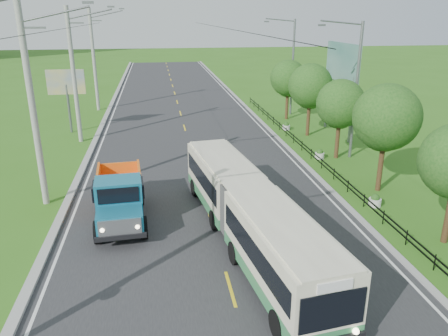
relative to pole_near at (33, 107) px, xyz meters
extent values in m
plane|color=#326818|center=(8.26, -9.00, -5.09)|extent=(240.00, 240.00, 0.00)
cube|color=#28282B|center=(8.26, 11.00, -5.08)|extent=(14.00, 120.00, 0.02)
cube|color=#9E9E99|center=(1.06, 11.00, -5.02)|extent=(0.40, 120.00, 0.15)
cube|color=#9E9E99|center=(15.41, 11.00, -5.04)|extent=(0.30, 120.00, 0.10)
cube|color=silver|center=(1.61, 11.00, -5.07)|extent=(0.12, 120.00, 0.00)
cube|color=silver|center=(14.91, 11.00, -5.07)|extent=(0.12, 120.00, 0.00)
cube|color=yellow|center=(8.26, -9.00, -5.07)|extent=(0.12, 2.20, 0.00)
cube|color=black|center=(16.26, 5.00, -4.79)|extent=(0.04, 40.00, 0.60)
cylinder|color=gray|center=(-0.04, 0.00, -0.09)|extent=(0.32, 0.32, 10.00)
cube|color=slate|center=(0.46, 0.00, 3.71)|extent=(1.20, 0.10, 0.10)
cube|color=slate|center=(3.06, 0.00, 4.81)|extent=(0.50, 0.18, 0.12)
cylinder|color=gray|center=(-0.04, 12.00, -0.09)|extent=(0.32, 0.32, 10.00)
cube|color=slate|center=(0.46, 12.00, 3.71)|extent=(1.20, 0.10, 0.10)
cube|color=slate|center=(3.06, 12.00, 4.81)|extent=(0.50, 0.18, 0.12)
cylinder|color=gray|center=(-0.04, 24.00, -0.09)|extent=(0.32, 0.32, 10.00)
cube|color=slate|center=(0.46, 24.00, 3.71)|extent=(1.20, 0.10, 0.10)
cube|color=slate|center=(3.06, 24.00, 4.81)|extent=(0.50, 0.18, 0.12)
cylinder|color=#382314|center=(18.06, -1.00, -3.41)|extent=(0.28, 0.28, 3.36)
sphere|color=#174814|center=(18.06, -1.00, -0.89)|extent=(3.60, 3.60, 3.60)
sphere|color=#174814|center=(18.26, -0.50, -1.61)|extent=(2.64, 2.64, 2.64)
cylinder|color=#382314|center=(18.06, 5.00, -3.58)|extent=(0.28, 0.28, 3.02)
sphere|color=#174814|center=(18.06, 5.00, -1.31)|extent=(3.24, 3.24, 3.24)
sphere|color=#174814|center=(18.26, 5.50, -1.96)|extent=(2.38, 2.38, 2.38)
cylinder|color=#382314|center=(18.06, 11.00, -3.47)|extent=(0.28, 0.28, 3.25)
sphere|color=#174814|center=(18.06, 11.00, -1.03)|extent=(3.48, 3.48, 3.48)
sphere|color=#174814|center=(18.26, 11.50, -1.73)|extent=(2.55, 2.55, 2.55)
cylinder|color=#382314|center=(18.06, 17.00, -3.55)|extent=(0.28, 0.28, 3.08)
sphere|color=#174814|center=(18.06, 17.00, -1.24)|extent=(3.30, 3.30, 3.30)
sphere|color=#174814|center=(18.26, 17.50, -1.90)|extent=(2.42, 2.42, 2.42)
cylinder|color=slate|center=(19.06, 5.00, -0.59)|extent=(0.20, 0.20, 9.00)
cylinder|color=slate|center=(17.66, 5.00, 3.81)|extent=(2.80, 0.10, 0.34)
cube|color=slate|center=(16.36, 5.00, 3.66)|extent=(0.45, 0.16, 0.12)
cylinder|color=slate|center=(19.06, 19.00, -0.59)|extent=(0.20, 0.20, 9.00)
cylinder|color=slate|center=(17.66, 19.00, 3.81)|extent=(2.80, 0.10, 0.34)
cube|color=slate|center=(16.36, 19.00, 3.66)|extent=(0.45, 0.16, 0.12)
cylinder|color=silver|center=(16.86, -3.00, -4.89)|extent=(0.64, 0.64, 0.40)
sphere|color=#174814|center=(16.86, -3.00, -4.64)|extent=(0.44, 0.44, 0.44)
cylinder|color=silver|center=(16.86, 5.00, -4.89)|extent=(0.64, 0.64, 0.40)
sphere|color=#174814|center=(16.86, 5.00, -4.64)|extent=(0.44, 0.44, 0.44)
cylinder|color=silver|center=(16.86, 13.00, -4.89)|extent=(0.64, 0.64, 0.40)
sphere|color=#174814|center=(16.86, 13.00, -4.64)|extent=(0.44, 0.44, 0.44)
cylinder|color=slate|center=(-1.24, 15.00, -3.09)|extent=(0.20, 0.20, 4.00)
cube|color=yellow|center=(-1.24, 15.00, -0.89)|extent=(3.00, 0.15, 2.00)
cylinder|color=slate|center=(20.56, 8.50, -2.59)|extent=(0.24, 0.24, 5.00)
cylinder|color=slate|center=(20.56, 13.50, -2.59)|extent=(0.24, 0.24, 5.00)
cube|color=#144C47|center=(20.56, 11.00, 0.71)|extent=(0.20, 6.00, 3.00)
cube|color=#327E49|center=(10.02, -9.44, -4.38)|extent=(3.11, 6.97, 0.49)
cube|color=beige|center=(10.02, -9.44, -3.27)|extent=(3.11, 6.97, 1.73)
cube|color=black|center=(10.02, -9.44, -3.26)|extent=(3.07, 6.44, 0.85)
cube|color=#327E49|center=(9.05, -2.10, -4.38)|extent=(3.05, 6.52, 0.49)
cube|color=beige|center=(9.05, -2.10, -3.27)|extent=(3.05, 6.52, 1.73)
cube|color=black|center=(9.05, -2.10, -3.26)|extent=(3.01, 6.00, 0.85)
cube|color=#4C4C4C|center=(9.52, -5.66, -3.51)|extent=(2.21, 1.17, 2.14)
cube|color=black|center=(10.46, -12.80, -3.42)|extent=(2.01, 0.32, 1.17)
cylinder|color=black|center=(9.29, -11.67, -4.63)|extent=(0.41, 0.96, 0.93)
cylinder|color=black|center=(11.30, -11.40, -4.63)|extent=(0.41, 0.96, 0.93)
cylinder|color=black|center=(8.72, -7.31, -4.63)|extent=(0.41, 0.96, 0.93)
cylinder|color=black|center=(10.73, -7.04, -4.63)|extent=(0.41, 0.96, 0.93)
cylinder|color=black|center=(8.32, -4.28, -4.63)|extent=(0.41, 0.96, 0.93)
cylinder|color=black|center=(10.33, -4.02, -4.63)|extent=(0.41, 0.96, 0.93)
cylinder|color=black|center=(7.78, -0.19, -4.63)|extent=(0.41, 0.96, 0.93)
cylinder|color=black|center=(9.79, 0.08, -4.63)|extent=(0.41, 0.96, 0.93)
cube|color=#166684|center=(4.15, -4.88, -4.07)|extent=(2.03, 1.43, 0.93)
cube|color=#166684|center=(4.06, -3.50, -3.61)|extent=(2.14, 1.62, 1.86)
cube|color=black|center=(4.06, -3.50, -3.14)|extent=(2.32, 1.35, 0.65)
cube|color=black|center=(4.01, -2.75, -4.49)|extent=(1.29, 5.62, 0.23)
cube|color=#EF5C16|center=(3.91, -1.18, -3.56)|extent=(2.31, 2.92, 1.21)
cylinder|color=black|center=(3.17, -4.76, -4.58)|extent=(0.39, 1.04, 1.02)
cylinder|color=black|center=(5.11, -4.64, -4.58)|extent=(0.39, 1.04, 1.02)
cylinder|color=black|center=(2.92, -1.06, -4.58)|extent=(0.39, 1.04, 1.02)
cylinder|color=black|center=(4.87, -0.93, -4.58)|extent=(0.39, 1.04, 1.02)
camera|label=1|loc=(5.97, -22.23, 4.29)|focal=35.00mm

